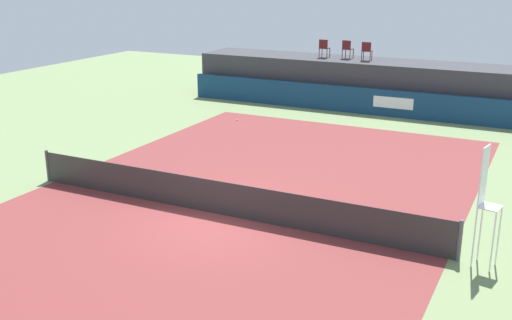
# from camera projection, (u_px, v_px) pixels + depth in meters

# --- Properties ---
(ground_plane) EXTENTS (48.00, 48.00, 0.00)m
(ground_plane) POSITION_uv_depth(u_px,v_px,m) (268.00, 182.00, 19.22)
(ground_plane) COLOR #6B7F51
(court_inner) EXTENTS (12.00, 22.00, 0.00)m
(court_inner) POSITION_uv_depth(u_px,v_px,m) (221.00, 214.00, 16.65)
(court_inner) COLOR maroon
(court_inner) RESTS_ON ground
(sponsor_wall) EXTENTS (18.00, 0.22, 1.20)m
(sponsor_wall) POSITION_uv_depth(u_px,v_px,m) (367.00, 101.00, 28.01)
(sponsor_wall) COLOR navy
(sponsor_wall) RESTS_ON ground
(spectator_platform) EXTENTS (18.00, 2.80, 2.20)m
(spectator_platform) POSITION_uv_depth(u_px,v_px,m) (379.00, 84.00, 29.40)
(spectator_platform) COLOR #38383D
(spectator_platform) RESTS_ON ground
(spectator_chair_far_left) EXTENTS (0.44, 0.44, 0.89)m
(spectator_chair_far_left) POSITION_uv_depth(u_px,v_px,m) (324.00, 48.00, 30.00)
(spectator_chair_far_left) COLOR #561919
(spectator_chair_far_left) RESTS_ON spectator_platform
(spectator_chair_left) EXTENTS (0.48, 0.48, 0.89)m
(spectator_chair_left) POSITION_uv_depth(u_px,v_px,m) (347.00, 48.00, 29.66)
(spectator_chair_left) COLOR #561919
(spectator_chair_left) RESTS_ON spectator_platform
(spectator_chair_center) EXTENTS (0.48, 0.48, 0.89)m
(spectator_chair_center) POSITION_uv_depth(u_px,v_px,m) (367.00, 50.00, 28.98)
(spectator_chair_center) COLOR #561919
(spectator_chair_center) RESTS_ON spectator_platform
(umpire_chair) EXTENTS (0.51, 0.51, 2.76)m
(umpire_chair) POSITION_uv_depth(u_px,v_px,m) (486.00, 199.00, 13.37)
(umpire_chair) COLOR white
(umpire_chair) RESTS_ON ground
(tennis_net) EXTENTS (12.40, 0.02, 0.95)m
(tennis_net) POSITION_uv_depth(u_px,v_px,m) (221.00, 198.00, 16.51)
(tennis_net) COLOR #2D2D2D
(tennis_net) RESTS_ON ground
(net_post_near) EXTENTS (0.10, 0.10, 1.00)m
(net_post_near) POSITION_uv_depth(u_px,v_px,m) (48.00, 166.00, 19.15)
(net_post_near) COLOR #4C4C51
(net_post_near) RESTS_ON ground
(net_post_far) EXTENTS (0.10, 0.10, 1.00)m
(net_post_far) POSITION_uv_depth(u_px,v_px,m) (460.00, 241.00, 13.86)
(net_post_far) COLOR #4C4C51
(net_post_far) RESTS_ON ground
(tennis_ball) EXTENTS (0.07, 0.07, 0.07)m
(tennis_ball) POSITION_uv_depth(u_px,v_px,m) (237.00, 120.00, 26.93)
(tennis_ball) COLOR #D8EA33
(tennis_ball) RESTS_ON court_inner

